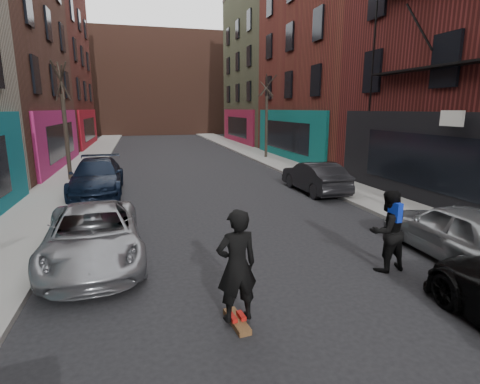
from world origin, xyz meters
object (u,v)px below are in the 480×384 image
parked_right_far (457,231)px  parked_left_far (93,235)px  tree_right_far (267,110)px  pedestrian (387,231)px  parked_left_end (97,177)px  tree_left_far (64,113)px  parked_right_end (315,177)px  skateboard (237,321)px  skateboarder (237,266)px

parked_right_far → parked_left_far: bearing=-11.7°
tree_right_far → pedestrian: tree_right_far is taller
tree_right_far → parked_left_end: bearing=-139.8°
parked_left_end → pedestrian: bearing=-55.3°
tree_left_far → parked_right_end: bearing=-26.2°
parked_left_far → tree_right_far: bearing=54.9°
parked_left_far → pedestrian: (6.45, -2.24, 0.28)m
parked_left_end → skateboard: size_ratio=6.39×
parked_left_far → parked_right_far: size_ratio=1.16×
parked_left_far → pedestrian: pedestrian is taller
parked_left_far → parked_left_end: 7.85m
parked_right_far → parked_right_end: 7.74m
parked_right_end → pedestrian: 8.16m
parked_left_far → parked_right_end: parked_right_end is taller
skateboard → pedestrian: size_ratio=0.43×
tree_right_far → parked_right_end: 11.78m
tree_right_far → parked_left_end: tree_right_far is taller
tree_left_far → parked_left_end: tree_left_far is taller
parked_right_end → pedestrian: bearing=73.9°
tree_right_far → parked_right_far: (-1.60, -19.05, -2.83)m
parked_right_far → parked_left_end: bearing=-45.1°
parked_left_end → pedestrian: (7.11, -10.06, 0.19)m
parked_left_end → pedestrian: 12.32m
pedestrian → parked_left_far: bearing=-25.7°
parked_left_end → parked_right_far: (9.20, -9.91, -0.04)m
tree_left_far → skateboarder: 15.45m
parked_left_far → parked_left_end: (-0.66, 7.82, 0.08)m
tree_left_far → skateboarder: (4.90, -14.47, -2.31)m
parked_left_end → tree_left_far: bearing=116.5°
tree_right_far → parked_left_far: bearing=-120.9°
skateboarder → tree_right_far: bearing=-117.1°
parked_right_end → skateboarder: 10.90m
tree_left_far → parked_right_end: 12.34m
tree_left_far → skateboarder: size_ratio=3.35×
parked_left_far → parked_left_end: bearing=90.6°
parked_right_far → skateboarder: 6.08m
skateboard → skateboarder: skateboarder is taller
parked_right_far → parked_right_end: (0.00, 7.74, -0.02)m
parked_right_end → pedestrian: pedestrian is taller
skateboard → parked_left_far: bearing=119.9°
parked_right_end → skateboarder: size_ratio=2.11×
parked_right_far → skateboard: size_ratio=5.12×
parked_left_far → skateboard: parked_left_far is taller
parked_left_far → pedestrian: size_ratio=2.56×
tree_right_far → skateboard: bearing=-110.1°
tree_right_far → parked_right_end: bearing=-98.0°
parked_right_far → parked_right_end: parked_right_far is taller
parked_left_end → skateboard: parked_left_end is taller
skateboard → pedestrian: 4.12m
tree_right_far → parked_right_far: 19.32m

